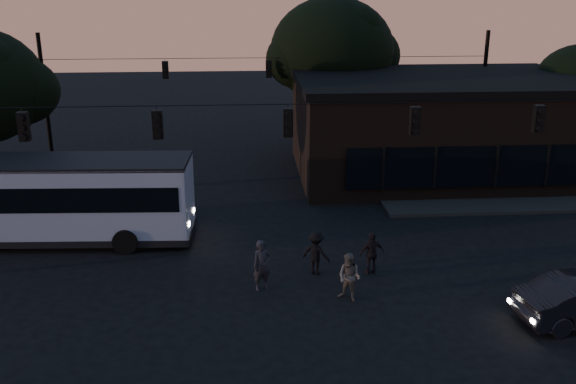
{
  "coord_description": "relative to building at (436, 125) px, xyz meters",
  "views": [
    {
      "loc": [
        -1.56,
        -17.93,
        10.23
      ],
      "look_at": [
        0.0,
        4.0,
        3.0
      ],
      "focal_mm": 40.0,
      "sensor_mm": 36.0,
      "label": 1
    }
  ],
  "objects": [
    {
      "name": "signal_rig_far",
      "position": [
        -9.0,
        4.03,
        1.5
      ],
      "size": [
        26.24,
        0.3,
        7.5
      ],
      "color": "black",
      "rests_on": "ground"
    },
    {
      "name": "sidewalk_far_left",
      "position": [
        -23.0,
        -1.97,
        -2.63
      ],
      "size": [
        14.0,
        10.0,
        0.15
      ],
      "primitive_type": "cube",
      "color": "black",
      "rests_on": "ground"
    },
    {
      "name": "pedestrian_d",
      "position": [
        -8.01,
        -12.55,
        -1.89
      ],
      "size": [
        1.22,
        1.07,
        1.64
      ],
      "primitive_type": "imported",
      "rotation": [
        0.0,
        0.0,
        2.59
      ],
      "color": "black",
      "rests_on": "ground"
    },
    {
      "name": "bus",
      "position": [
        -18.89,
        -8.63,
        -0.76
      ],
      "size": [
        12.43,
        3.48,
        3.47
      ],
      "rotation": [
        0.0,
        0.0,
        -0.05
      ],
      "color": "#8C96B2",
      "rests_on": "ground"
    },
    {
      "name": "ground",
      "position": [
        -9.0,
        -15.97,
        -2.71
      ],
      "size": [
        120.0,
        120.0,
        0.0
      ],
      "primitive_type": "plane",
      "color": "black",
      "rests_on": "ground"
    },
    {
      "name": "sidewalk_far_right",
      "position": [
        3.0,
        -1.97,
        -2.63
      ],
      "size": [
        14.0,
        10.0,
        0.15
      ],
      "primitive_type": "cube",
      "color": "black",
      "rests_on": "ground"
    },
    {
      "name": "tree_behind",
      "position": [
        -5.0,
        6.03,
        3.48
      ],
      "size": [
        7.6,
        7.6,
        9.43
      ],
      "color": "black",
      "rests_on": "ground"
    },
    {
      "name": "signal_rig_near",
      "position": [
        -9.0,
        -11.97,
        1.74
      ],
      "size": [
        26.24,
        0.3,
        7.5
      ],
      "color": "black",
      "rests_on": "ground"
    },
    {
      "name": "pedestrian_a",
      "position": [
        -10.02,
        -13.65,
        -1.8
      ],
      "size": [
        0.77,
        0.63,
        1.81
      ],
      "primitive_type": "imported",
      "rotation": [
        0.0,
        0.0,
        0.34
      ],
      "color": "black",
      "rests_on": "ground"
    },
    {
      "name": "pedestrian_b",
      "position": [
        -7.13,
        -14.65,
        -1.87
      ],
      "size": [
        1.03,
        0.99,
        1.67
      ],
      "primitive_type": "imported",
      "rotation": [
        0.0,
        0.0,
        -0.64
      ],
      "color": "#4D4846",
      "rests_on": "ground"
    },
    {
      "name": "pedestrian_c",
      "position": [
        -5.98,
        -12.67,
        -1.9
      ],
      "size": [
        1.0,
        0.56,
        1.62
      ],
      "primitive_type": "imported",
      "rotation": [
        0.0,
        0.0,
        3.32
      ],
      "color": "black",
      "rests_on": "ground"
    },
    {
      "name": "building",
      "position": [
        0.0,
        0.0,
        0.0
      ],
      "size": [
        15.4,
        10.41,
        5.4
      ],
      "color": "black",
      "rests_on": "ground"
    }
  ]
}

